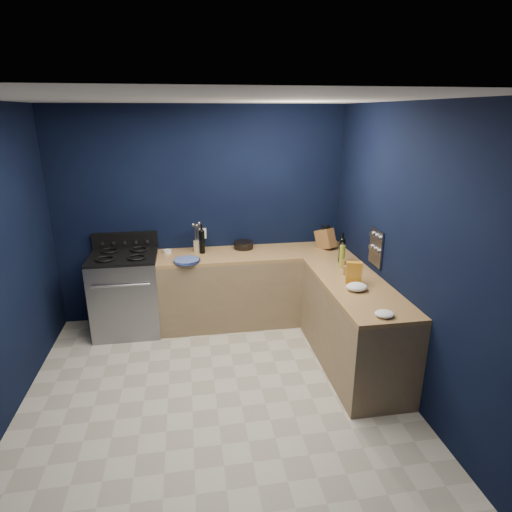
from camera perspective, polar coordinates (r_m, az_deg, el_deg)
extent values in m
cube|color=#BAB7A3|center=(4.23, -5.43, -17.93)|extent=(3.50, 3.50, 0.02)
cube|color=silver|center=(3.40, -6.86, 20.31)|extent=(3.50, 3.50, 0.02)
cube|color=black|center=(5.29, -7.26, 5.38)|extent=(3.50, 0.02, 2.60)
cube|color=black|center=(4.09, 19.38, 0.43)|extent=(0.02, 3.50, 2.60)
cube|color=black|center=(2.04, -2.82, -17.67)|extent=(3.50, 0.02, 2.60)
cube|color=#836C4D|center=(5.31, -0.23, -4.31)|extent=(2.30, 0.63, 0.86)
cube|color=brown|center=(5.15, -0.24, 0.30)|extent=(2.30, 0.63, 0.04)
cube|color=#836C4D|center=(4.52, 12.81, -9.17)|extent=(0.63, 1.67, 0.86)
cube|color=brown|center=(4.33, 13.24, -3.89)|extent=(0.63, 1.67, 0.04)
cube|color=gray|center=(5.28, -16.88, -4.94)|extent=(0.76, 0.66, 0.92)
cube|color=black|center=(5.00, -17.29, -6.48)|extent=(0.59, 0.02, 0.42)
cube|color=black|center=(5.12, -17.37, -0.06)|extent=(0.76, 0.66, 0.03)
cube|color=black|center=(5.37, -17.08, 2.02)|extent=(0.76, 0.06, 0.20)
cube|color=gray|center=(4.58, 15.76, 1.12)|extent=(0.02, 0.28, 0.38)
cube|color=white|center=(5.33, -7.15, 3.02)|extent=(0.09, 0.02, 0.13)
cylinder|color=#34528D|center=(4.86, -9.27, -0.64)|extent=(0.33, 0.33, 0.04)
cylinder|color=white|center=(5.23, -11.76, 0.61)|extent=(0.12, 0.12, 0.04)
cylinder|color=beige|center=(5.21, -7.78, 1.34)|extent=(0.13, 0.13, 0.13)
cylinder|color=black|center=(5.12, -7.23, 1.86)|extent=(0.08, 0.08, 0.27)
cylinder|color=black|center=(5.28, -1.66, 1.48)|extent=(0.30, 0.30, 0.09)
cube|color=brown|center=(5.34, 9.26, 2.27)|extent=(0.25, 0.31, 0.29)
cylinder|color=black|center=(4.86, 11.39, 0.67)|extent=(0.07, 0.07, 0.27)
cylinder|color=#8FA12A|center=(4.70, 11.43, -0.07)|extent=(0.06, 0.06, 0.25)
cylinder|color=olive|center=(4.69, 11.72, -1.08)|extent=(0.06, 0.06, 0.10)
cylinder|color=olive|center=(4.52, 11.86, -1.89)|extent=(0.06, 0.06, 0.10)
cube|color=#C04025|center=(4.29, 12.93, -2.19)|extent=(0.16, 0.11, 0.22)
ellipsoid|color=white|center=(4.16, 13.32, -4.04)|extent=(0.26, 0.24, 0.07)
ellipsoid|color=white|center=(3.71, 16.81, -7.42)|extent=(0.18, 0.16, 0.05)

